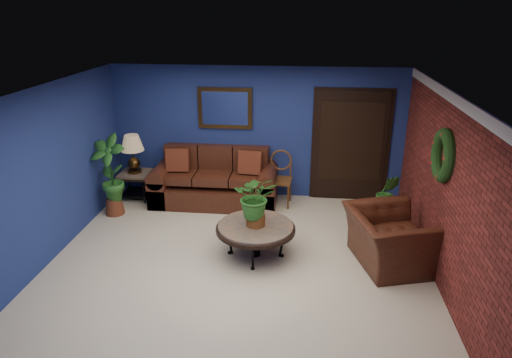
# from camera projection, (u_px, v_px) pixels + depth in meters

# --- Properties ---
(floor) EXTENTS (5.50, 5.50, 0.00)m
(floor) POSITION_uv_depth(u_px,v_px,m) (239.00, 259.00, 6.75)
(floor) COLOR beige
(floor) RESTS_ON ground
(wall_back) EXTENTS (5.50, 0.04, 2.50)m
(wall_back) POSITION_uv_depth(u_px,v_px,m) (257.00, 133.00, 8.62)
(wall_back) COLOR navy
(wall_back) RESTS_ON ground
(wall_left) EXTENTS (0.04, 5.00, 2.50)m
(wall_left) POSITION_uv_depth(u_px,v_px,m) (50.00, 173.00, 6.58)
(wall_left) COLOR navy
(wall_left) RESTS_ON ground
(wall_right_brick) EXTENTS (0.04, 5.00, 2.50)m
(wall_right_brick) POSITION_uv_depth(u_px,v_px,m) (444.00, 189.00, 6.03)
(wall_right_brick) COLOR maroon
(wall_right_brick) RESTS_ON ground
(ceiling) EXTENTS (5.50, 5.00, 0.02)m
(ceiling) POSITION_uv_depth(u_px,v_px,m) (237.00, 90.00, 5.85)
(ceiling) COLOR silver
(ceiling) RESTS_ON wall_back
(crown_molding) EXTENTS (0.03, 5.00, 0.14)m
(crown_molding) POSITION_uv_depth(u_px,v_px,m) (456.00, 100.00, 5.60)
(crown_molding) COLOR white
(crown_molding) RESTS_ON wall_right_brick
(wall_mirror) EXTENTS (1.02, 0.06, 0.77)m
(wall_mirror) POSITION_uv_depth(u_px,v_px,m) (225.00, 108.00, 8.47)
(wall_mirror) COLOR #483014
(wall_mirror) RESTS_ON wall_back
(closet_door) EXTENTS (1.44, 0.06, 2.18)m
(closet_door) POSITION_uv_depth(u_px,v_px,m) (350.00, 147.00, 8.49)
(closet_door) COLOR black
(closet_door) RESTS_ON wall_back
(wreath) EXTENTS (0.16, 0.72, 0.72)m
(wreath) POSITION_uv_depth(u_px,v_px,m) (443.00, 155.00, 5.92)
(wreath) COLOR black
(wreath) RESTS_ON wall_right_brick
(sofa) EXTENTS (2.32, 1.00, 1.04)m
(sofa) POSITION_uv_depth(u_px,v_px,m) (215.00, 184.00, 8.64)
(sofa) COLOR #492215
(sofa) RESTS_ON ground
(coffee_table) EXTENTS (1.17, 1.17, 0.50)m
(coffee_table) POSITION_uv_depth(u_px,v_px,m) (256.00, 229.00, 6.71)
(coffee_table) COLOR #504B46
(coffee_table) RESTS_ON ground
(end_table) EXTENTS (0.58, 0.58, 0.53)m
(end_table) POSITION_uv_depth(u_px,v_px,m) (136.00, 178.00, 8.74)
(end_table) COLOR #504B46
(end_table) RESTS_ON ground
(table_lamp) EXTENTS (0.43, 0.43, 0.71)m
(table_lamp) POSITION_uv_depth(u_px,v_px,m) (133.00, 149.00, 8.53)
(table_lamp) COLOR #483014
(table_lamp) RESTS_ON end_table
(side_chair) EXTENTS (0.46, 0.46, 1.02)m
(side_chair) POSITION_uv_depth(u_px,v_px,m) (280.00, 174.00, 8.47)
(side_chair) COLOR #563418
(side_chair) RESTS_ON ground
(armchair) EXTENTS (1.36, 1.46, 0.79)m
(armchair) POSITION_uv_depth(u_px,v_px,m) (389.00, 239.00, 6.52)
(armchair) COLOR #492215
(armchair) RESTS_ON ground
(coffee_plant) EXTENTS (0.65, 0.58, 0.80)m
(coffee_plant) POSITION_uv_depth(u_px,v_px,m) (256.00, 198.00, 6.53)
(coffee_plant) COLOR brown
(coffee_plant) RESTS_ON coffee_table
(floor_plant) EXTENTS (0.41, 0.34, 0.84)m
(floor_plant) POSITION_uv_depth(u_px,v_px,m) (387.00, 196.00, 7.87)
(floor_plant) COLOR brown
(floor_plant) RESTS_ON ground
(tall_plant) EXTENTS (0.73, 0.58, 1.46)m
(tall_plant) POSITION_uv_depth(u_px,v_px,m) (111.00, 173.00, 7.94)
(tall_plant) COLOR brown
(tall_plant) RESTS_ON ground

